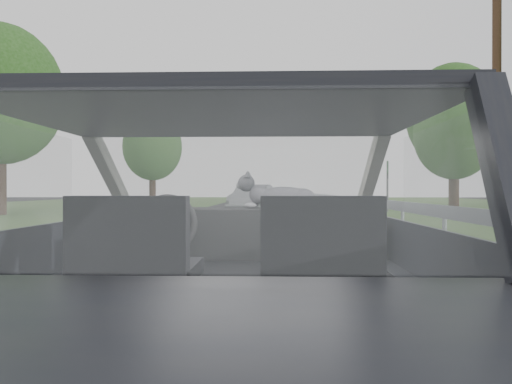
# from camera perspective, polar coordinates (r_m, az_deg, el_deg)

# --- Properties ---
(subject_car) EXTENTS (1.80, 4.00, 1.45)m
(subject_car) POSITION_cam_1_polar(r_m,az_deg,el_deg) (2.47, -2.73, -8.81)
(subject_car) COLOR black
(subject_car) RESTS_ON ground
(dashboard) EXTENTS (1.58, 0.45, 0.30)m
(dashboard) POSITION_cam_1_polar(r_m,az_deg,el_deg) (3.08, -1.76, -4.67)
(dashboard) COLOR black
(dashboard) RESTS_ON subject_car
(driver_seat) EXTENTS (0.50, 0.72, 0.42)m
(driver_seat) POSITION_cam_1_polar(r_m,az_deg,el_deg) (2.24, -13.66, -5.77)
(driver_seat) COLOR black
(driver_seat) RESTS_ON subject_car
(passenger_seat) EXTENTS (0.50, 0.72, 0.42)m
(passenger_seat) POSITION_cam_1_polar(r_m,az_deg,el_deg) (2.17, 7.28, -5.97)
(passenger_seat) COLOR black
(passenger_seat) RESTS_ON subject_car
(steering_wheel) EXTENTS (0.36, 0.36, 0.04)m
(steering_wheel) POSITION_cam_1_polar(r_m,az_deg,el_deg) (2.84, -10.27, -3.68)
(steering_wheel) COLOR black
(steering_wheel) RESTS_ON dashboard
(cat) EXTENTS (0.53, 0.23, 0.23)m
(cat) POSITION_cam_1_polar(r_m,az_deg,el_deg) (3.10, 3.12, -0.46)
(cat) COLOR gray
(cat) RESTS_ON dashboard
(guardrail) EXTENTS (0.05, 90.00, 0.32)m
(guardrail) POSITION_cam_1_polar(r_m,az_deg,el_deg) (13.10, 20.25, -2.09)
(guardrail) COLOR #90949F
(guardrail) RESTS_ON ground
(other_car) EXTENTS (2.42, 4.37, 1.36)m
(other_car) POSITION_cam_1_polar(r_m,az_deg,el_deg) (23.49, -0.37, -0.79)
(other_car) COLOR #A4A6AD
(other_car) RESTS_ON ground
(highway_sign) EXTENTS (0.29, 1.01, 2.53)m
(highway_sign) POSITION_cam_1_polar(r_m,az_deg,el_deg) (25.77, 14.80, 0.60)
(highway_sign) COLOR #155221
(highway_sign) RESTS_ON ground
(utility_pole) EXTENTS (0.31, 0.31, 8.95)m
(utility_pole) POSITION_cam_1_polar(r_m,az_deg,el_deg) (18.87, 25.81, 10.50)
(utility_pole) COLOR #543620
(utility_pole) RESTS_ON ground
(tree_2) EXTENTS (4.43, 4.43, 5.97)m
(tree_2) POSITION_cam_1_polar(r_m,az_deg,el_deg) (26.82, 21.70, 4.25)
(tree_2) COLOR #1E4914
(tree_2) RESTS_ON ground
(tree_3) EXTENTS (8.71, 8.71, 9.99)m
(tree_3) POSITION_cam_1_polar(r_m,az_deg,el_deg) (39.08, 21.56, 5.95)
(tree_3) COLOR #1E4914
(tree_3) RESTS_ON ground
(tree_5) EXTENTS (6.90, 6.90, 8.20)m
(tree_5) POSITION_cam_1_polar(r_m,az_deg,el_deg) (24.88, -27.22, 7.14)
(tree_5) COLOR #1E4914
(tree_5) RESTS_ON ground
(tree_6) EXTENTS (5.15, 5.15, 6.62)m
(tree_6) POSITION_cam_1_polar(r_m,az_deg,el_deg) (37.86, -11.74, 3.59)
(tree_6) COLOR #1E4914
(tree_6) RESTS_ON ground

